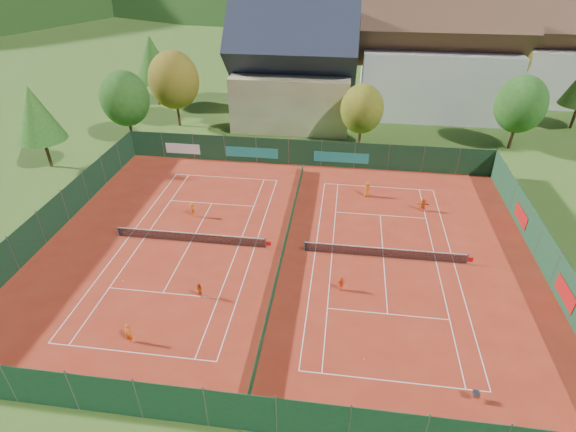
{
  "coord_description": "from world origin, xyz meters",
  "views": [
    {
      "loc": [
        4.23,
        -29.43,
        22.03
      ],
      "look_at": [
        0.0,
        2.0,
        2.0
      ],
      "focal_mm": 28.0,
      "sensor_mm": 36.0,
      "label": 1
    }
  ],
  "objects_px": {
    "player_left_mid": "(199,291)",
    "player_right_far_a": "(367,189)",
    "hotel_block_a": "(437,60)",
    "hotel_block_b": "(525,55)",
    "player_right_far_b": "(423,205)",
    "ball_hopper": "(476,394)",
    "player_right_near": "(341,284)",
    "chalet": "(294,72)",
    "player_left_near": "(129,334)",
    "player_left_far": "(192,209)"
  },
  "relations": [
    {
      "from": "player_left_far",
      "to": "ball_hopper",
      "type": "bearing_deg",
      "value": 164.35
    },
    {
      "from": "player_left_mid",
      "to": "player_right_far_b",
      "type": "relative_size",
      "value": 0.95
    },
    {
      "from": "hotel_block_a",
      "to": "hotel_block_b",
      "type": "xyz_separation_m",
      "value": [
        14.0,
        8.0,
        -0.76
      ]
    },
    {
      "from": "player_right_near",
      "to": "player_right_far_a",
      "type": "height_order",
      "value": "player_right_far_a"
    },
    {
      "from": "ball_hopper",
      "to": "player_right_near",
      "type": "distance_m",
      "value": 11.22
    },
    {
      "from": "player_right_near",
      "to": "hotel_block_b",
      "type": "bearing_deg",
      "value": 34.44
    },
    {
      "from": "hotel_block_b",
      "to": "player_right_far_b",
      "type": "distance_m",
      "value": 40.97
    },
    {
      "from": "ball_hopper",
      "to": "player_left_far",
      "type": "relative_size",
      "value": 0.56
    },
    {
      "from": "ball_hopper",
      "to": "player_left_mid",
      "type": "height_order",
      "value": "player_left_mid"
    },
    {
      "from": "hotel_block_a",
      "to": "ball_hopper",
      "type": "bearing_deg",
      "value": -94.23
    },
    {
      "from": "chalet",
      "to": "player_left_mid",
      "type": "relative_size",
      "value": 12.93
    },
    {
      "from": "ball_hopper",
      "to": "player_right_far_a",
      "type": "relative_size",
      "value": 0.52
    },
    {
      "from": "player_left_near",
      "to": "hotel_block_b",
      "type": "bearing_deg",
      "value": 53.53
    },
    {
      "from": "hotel_block_a",
      "to": "player_left_far",
      "type": "relative_size",
      "value": 15.02
    },
    {
      "from": "player_right_near",
      "to": "player_right_far_b",
      "type": "relative_size",
      "value": 0.94
    },
    {
      "from": "hotel_block_a",
      "to": "player_right_near",
      "type": "relative_size",
      "value": 17.55
    },
    {
      "from": "ball_hopper",
      "to": "player_right_far_b",
      "type": "xyz_separation_m",
      "value": [
        -0.51,
        20.28,
        0.1
      ]
    },
    {
      "from": "hotel_block_b",
      "to": "player_left_far",
      "type": "height_order",
      "value": "hotel_block_b"
    },
    {
      "from": "player_left_mid",
      "to": "hotel_block_a",
      "type": "bearing_deg",
      "value": 98.77
    },
    {
      "from": "player_right_far_b",
      "to": "player_left_far",
      "type": "bearing_deg",
      "value": 13.71
    },
    {
      "from": "hotel_block_b",
      "to": "player_left_mid",
      "type": "xyz_separation_m",
      "value": [
        -35.22,
        -50.49,
        -5.99
      ]
    },
    {
      "from": "hotel_block_a",
      "to": "player_right_far_b",
      "type": "relative_size",
      "value": 16.43
    },
    {
      "from": "hotel_block_a",
      "to": "player_right_far_a",
      "type": "relative_size",
      "value": 14.15
    },
    {
      "from": "chalet",
      "to": "player_right_far_b",
      "type": "distance_m",
      "value": 27.45
    },
    {
      "from": "chalet",
      "to": "player_left_mid",
      "type": "xyz_separation_m",
      "value": [
        -2.22,
        -36.49,
        -6.0
      ]
    },
    {
      "from": "player_left_mid",
      "to": "player_right_far_a",
      "type": "bearing_deg",
      "value": 88.94
    },
    {
      "from": "player_left_far",
      "to": "player_right_far_a",
      "type": "distance_m",
      "value": 16.92
    },
    {
      "from": "chalet",
      "to": "player_right_far_a",
      "type": "relative_size",
      "value": 10.61
    },
    {
      "from": "chalet",
      "to": "hotel_block_a",
      "type": "bearing_deg",
      "value": 17.53
    },
    {
      "from": "player_left_near",
      "to": "player_right_far_b",
      "type": "height_order",
      "value": "player_left_near"
    },
    {
      "from": "ball_hopper",
      "to": "player_left_mid",
      "type": "xyz_separation_m",
      "value": [
        -17.63,
        6.06,
        0.07
      ]
    },
    {
      "from": "hotel_block_b",
      "to": "player_right_far_a",
      "type": "relative_size",
      "value": 11.32
    },
    {
      "from": "chalet",
      "to": "player_right_far_a",
      "type": "distance_m",
      "value": 23.17
    },
    {
      "from": "player_right_far_b",
      "to": "player_right_near",
      "type": "bearing_deg",
      "value": 62.87
    },
    {
      "from": "hotel_block_a",
      "to": "player_left_near",
      "type": "bearing_deg",
      "value": -117.36
    },
    {
      "from": "hotel_block_b",
      "to": "player_right_far_b",
      "type": "relative_size",
      "value": 13.14
    },
    {
      "from": "player_left_mid",
      "to": "player_right_far_b",
      "type": "distance_m",
      "value": 22.26
    },
    {
      "from": "hotel_block_b",
      "to": "player_right_far_b",
      "type": "bearing_deg",
      "value": -116.52
    },
    {
      "from": "ball_hopper",
      "to": "player_right_far_b",
      "type": "bearing_deg",
      "value": 91.43
    },
    {
      "from": "player_left_far",
      "to": "player_right_near",
      "type": "height_order",
      "value": "player_left_far"
    },
    {
      "from": "player_left_near",
      "to": "ball_hopper",
      "type": "bearing_deg",
      "value": -5.69
    },
    {
      "from": "player_right_far_b",
      "to": "ball_hopper",
      "type": "bearing_deg",
      "value": 94.94
    },
    {
      "from": "hotel_block_b",
      "to": "player_left_near",
      "type": "relative_size",
      "value": 12.01
    },
    {
      "from": "player_right_near",
      "to": "hotel_block_a",
      "type": "bearing_deg",
      "value": 46.43
    },
    {
      "from": "player_left_mid",
      "to": "player_right_far_a",
      "type": "relative_size",
      "value": 0.82
    },
    {
      "from": "player_right_near",
      "to": "player_right_far_a",
      "type": "xyz_separation_m",
      "value": [
        2.07,
        14.21,
        0.15
      ]
    },
    {
      "from": "player_left_near",
      "to": "player_right_far_a",
      "type": "relative_size",
      "value": 0.94
    },
    {
      "from": "hotel_block_b",
      "to": "ball_hopper",
      "type": "xyz_separation_m",
      "value": [
        -17.59,
        -56.55,
        -6.06
      ]
    },
    {
      "from": "player_right_far_a",
      "to": "player_right_far_b",
      "type": "height_order",
      "value": "player_right_far_a"
    },
    {
      "from": "chalet",
      "to": "player_left_far",
      "type": "xyz_separation_m",
      "value": [
        -6.05,
        -26.04,
        -5.91
      ]
    }
  ]
}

